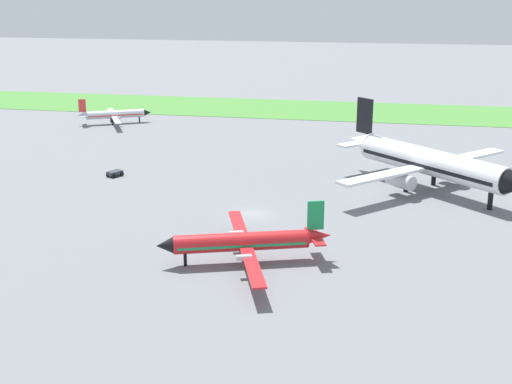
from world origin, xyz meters
The scene contains 6 objects.
ground_plane centered at (0.00, 0.00, 0.00)m, with size 600.00×600.00×0.00m, color slate.
grass_taxiway_strip centered at (0.00, 82.69, 0.04)m, with size 360.00×28.00×0.08m, color #478438.
airplane_foreground_turboprop centered at (2.55, -16.78, 2.54)m, with size 19.36×22.38×6.95m.
airplane_midfield_jet centered at (23.77, 16.27, 4.44)m, with size 28.03×27.44×12.34m.
airplane_taxiing_turboprop centered at (-43.58, 56.27, 2.16)m, with size 15.65×17.97×5.91m.
baggage_cart_near_gate centered at (-26.05, 14.42, 0.57)m, with size 2.65×2.92×0.90m.
Camera 1 is at (17.40, -85.52, 29.84)m, focal length 47.17 mm.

